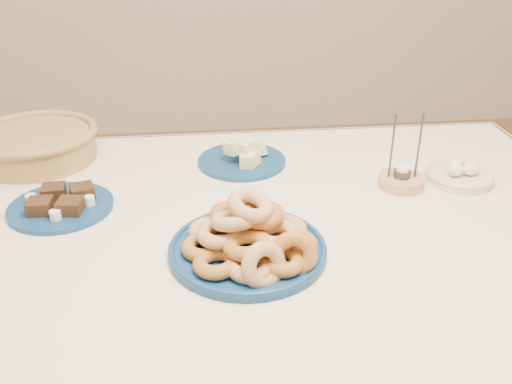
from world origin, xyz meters
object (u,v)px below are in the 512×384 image
dining_table (254,258)px  brownie_plate (61,204)px  egg_bowl (459,175)px  candle_holder (401,180)px  melon_plate (242,155)px  wicker_basket (36,143)px  donut_platter (250,241)px

dining_table → brownie_plate: (-0.45, 0.10, 0.12)m
egg_bowl → candle_holder: bearing=-175.4°
candle_holder → melon_plate: bearing=154.8°
wicker_basket → candle_holder: 1.01m
donut_platter → melon_plate: donut_platter is taller
egg_bowl → melon_plate: bearing=162.8°
melon_plate → wicker_basket: bearing=171.3°
donut_platter → brownie_plate: 0.49m
melon_plate → egg_bowl: bearing=-17.2°
egg_bowl → brownie_plate: bearing=-177.5°
egg_bowl → wicker_basket: bearing=167.0°
donut_platter → brownie_plate: (-0.43, 0.25, -0.02)m
donut_platter → egg_bowl: (0.58, 0.29, -0.02)m
donut_platter → brownie_plate: bearing=150.3°
wicker_basket → egg_bowl: 1.16m
brownie_plate → wicker_basket: bearing=111.8°
candle_holder → donut_platter: bearing=-146.5°
melon_plate → candle_holder: bearing=-25.2°
dining_table → egg_bowl: (0.56, 0.14, 0.12)m
brownie_plate → candle_holder: 0.85m
brownie_plate → egg_bowl: (1.01, 0.04, 0.00)m
wicker_basket → candle_holder: size_ratio=2.08×
melon_plate → dining_table: bearing=-90.1°
wicker_basket → egg_bowl: bearing=-13.0°
donut_platter → brownie_plate: donut_platter is taller
wicker_basket → egg_bowl: size_ratio=1.91×
melon_plate → wicker_basket: 0.58m
dining_table → brownie_plate: size_ratio=6.61×
brownie_plate → wicker_basket: wicker_basket is taller
donut_platter → egg_bowl: bearing=26.5°
melon_plate → candle_holder: candle_holder is taller
dining_table → melon_plate: (0.00, 0.32, 0.13)m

